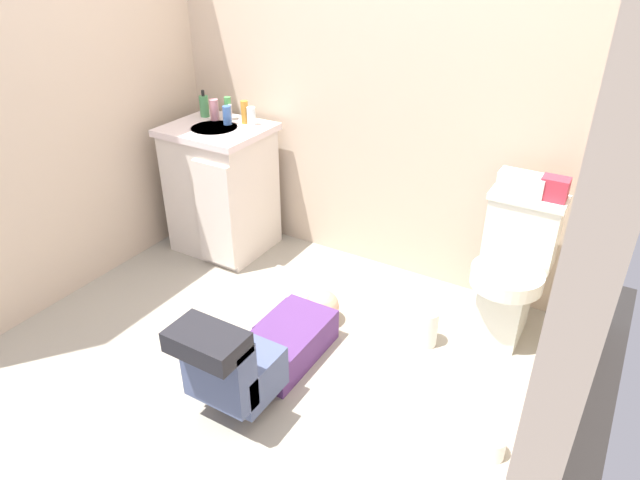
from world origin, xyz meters
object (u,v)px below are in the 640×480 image
Objects in this scene: bottle_pink at (214,110)px; bottle_green at (228,108)px; bottle_clear at (251,116)px; toiletry_bag at (555,189)px; tissue_box at (522,183)px; paper_towel_roll at (427,328)px; vanity_cabinet at (222,188)px; bottle_blue at (227,115)px; person_plumber at (264,349)px; toilet_paper_roll at (492,446)px; toilet at (512,270)px; soap_dispenser at (204,106)px; faucet at (230,112)px; bottle_amber at (245,112)px.

bottle_green is at bearing 39.48° from bottle_pink.
toiletry_bag is at bearing -0.02° from bottle_clear.
paper_towel_roll is at bearing -121.88° from tissue_box.
bottle_pink is (-2.02, -0.03, 0.08)m from toiletry_bag.
bottle_blue reaches higher than vanity_cabinet.
vanity_cabinet reaches higher than person_plumber.
toilet_paper_roll is at bearing -21.75° from vanity_cabinet.
toilet is 2.08m from soap_dispenser.
toilet is at bearing -3.22° from faucet.
bottle_clear is at bearing 39.04° from vanity_cabinet.
soap_dispenser is 2.53m from toilet_paper_roll.
faucet is 0.50× the size of paper_towel_roll.
bottle_amber is at bearing -0.09° from faucet.
person_plumber is at bearing -46.92° from bottle_green.
faucet is at bearing -24.69° from bottle_green.
vanity_cabinet is 8.20× the size of faucet.
person_plumber is (-0.86, -0.94, -0.19)m from toilet.
vanity_cabinet is 4.07× the size of paper_towel_roll.
toilet is 4.52× the size of soap_dispenser.
faucet is at bearing 6.01° from soap_dispenser.
tissue_box is (1.78, 0.13, 0.38)m from vanity_cabinet.
bottle_clear reaches higher than toilet_paper_roll.
toilet_paper_roll is at bearing -23.31° from bottle_pink.
soap_dispenser is 1.51× the size of toilet_paper_roll.
vanity_cabinet is 7.32× the size of bottle_blue.
bottle_blue is at bearing 156.12° from toilet_paper_roll.
paper_towel_roll is (1.49, -0.35, -0.78)m from bottle_blue.
toiletry_bag is 1.13× the size of toilet_paper_roll.
bottle_amber is at bearing 179.62° from toiletry_bag.
vanity_cabinet reaches higher than toilet.
bottle_amber is (0.30, 0.02, 0.00)m from soap_dispenser.
bottle_amber is (-0.85, 1.05, 0.71)m from person_plumber.
bottle_green reaches higher than paper_towel_roll.
person_plumber is (0.96, -0.90, -0.24)m from vanity_cabinet.
tissue_box is at bearing 0.92° from bottle_pink.
bottle_pink reaches higher than bottle_clear.
person_plumber is 1.62m from bottle_pink.
bottle_amber reaches higher than bottle_blue.
soap_dispenser is (-0.19, 0.13, 0.47)m from vanity_cabinet.
toilet is 1.86m from bottle_blue.
bottle_amber is (0.08, 0.07, 0.01)m from bottle_blue.
bottle_pink reaches higher than paper_towel_roll.
tissue_box is at bearing 103.98° from toilet_paper_roll.
bottle_clear is (-0.80, 1.03, 0.70)m from person_plumber.
bottle_amber reaches higher than bottle_clear.
bottle_amber is 1.25× the size of bottle_clear.
toilet_paper_roll is at bearing 5.41° from person_plumber.
person_plumber is at bearing -50.84° from bottle_amber.
bottle_blue reaches higher than toilet.
paper_towel_roll is at bearing -15.64° from bottle_green.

